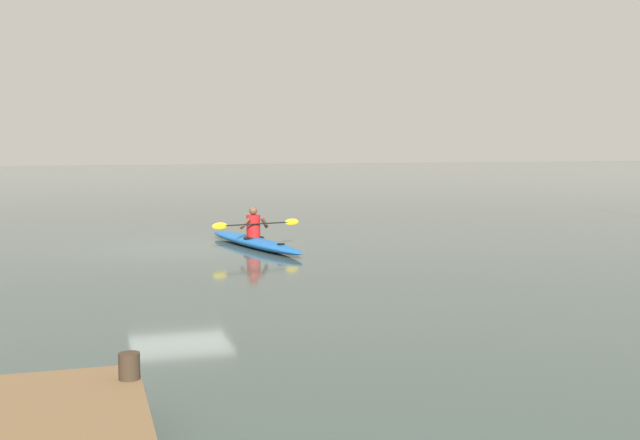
# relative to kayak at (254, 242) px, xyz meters

# --- Properties ---
(ground_plane) EXTENTS (160.00, 160.00, 0.00)m
(ground_plane) POSITION_rel_kayak_xyz_m (1.85, -0.38, -0.13)
(ground_plane) COLOR #384742
(kayak) EXTENTS (1.72, 5.02, 0.26)m
(kayak) POSITION_rel_kayak_xyz_m (0.00, 0.00, 0.00)
(kayak) COLOR #1959A5
(kayak) RESTS_ON ground
(kayaker) EXTENTS (2.35, 0.67, 0.77)m
(kayaker) POSITION_rel_kayak_xyz_m (0.00, -0.00, 0.46)
(kayaker) COLOR red
(kayaker) RESTS_ON kayak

